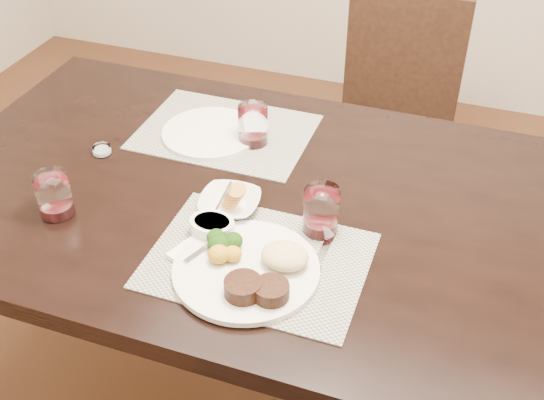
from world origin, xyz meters
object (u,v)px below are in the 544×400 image
(dinner_plate, at_px, (252,269))
(wine_glass_near, at_px, (321,212))
(steak_knife, at_px, (313,274))
(chair_far, at_px, (393,110))
(far_plate, at_px, (210,133))
(cracker_bowl, at_px, (230,203))

(dinner_plate, relative_size, wine_glass_near, 2.80)
(steak_knife, bearing_deg, dinner_plate, -159.30)
(chair_far, bearing_deg, far_plate, -117.61)
(steak_knife, xyz_separation_m, wine_glass_near, (-0.03, 0.15, 0.04))
(wine_glass_near, bearing_deg, cracker_bowl, 180.00)
(steak_knife, relative_size, far_plate, 0.87)
(chair_far, xyz_separation_m, wine_glass_near, (0.01, -1.01, 0.30))
(cracker_bowl, xyz_separation_m, wine_glass_near, (0.22, -0.00, 0.03))
(wine_glass_near, bearing_deg, dinner_plate, -116.17)
(chair_far, relative_size, wine_glass_near, 8.18)
(steak_knife, distance_m, cracker_bowl, 0.29)
(steak_knife, distance_m, far_plate, 0.60)
(chair_far, height_order, cracker_bowl, chair_far)
(chair_far, height_order, dinner_plate, chair_far)
(dinner_plate, height_order, cracker_bowl, cracker_bowl)
(cracker_bowl, distance_m, far_plate, 0.33)
(dinner_plate, xyz_separation_m, far_plate, (-0.30, 0.47, -0.01))
(wine_glass_near, xyz_separation_m, far_plate, (-0.39, 0.28, -0.04))
(wine_glass_near, distance_m, far_plate, 0.49)
(dinner_plate, xyz_separation_m, steak_knife, (0.12, 0.04, -0.01))
(wine_glass_near, height_order, far_plate, wine_glass_near)
(cracker_bowl, bearing_deg, dinner_plate, -55.96)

